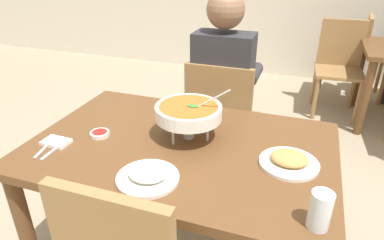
{
  "coord_description": "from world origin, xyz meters",
  "views": [
    {
      "loc": [
        0.48,
        -1.23,
        1.51
      ],
      "look_at": [
        0.0,
        0.15,
        0.78
      ],
      "focal_mm": 31.96,
      "sensor_mm": 36.0,
      "label": 1
    }
  ],
  "objects": [
    {
      "name": "spoon_utensil",
      "position": [
        -0.5,
        -0.23,
        0.73
      ],
      "size": [
        0.02,
        0.17,
        0.01
      ],
      "primitive_type": "cube",
      "rotation": [
        0.0,
        0.0,
        0.03
      ],
      "color": "silver",
      "rests_on": "dining_table_main"
    },
    {
      "name": "sauce_dish",
      "position": [
        -0.39,
        -0.05,
        0.74
      ],
      "size": [
        0.09,
        0.09,
        0.02
      ],
      "color": "white",
      "rests_on": "dining_table_main"
    },
    {
      "name": "chair_diner_main",
      "position": [
        -0.0,
        0.73,
        0.51
      ],
      "size": [
        0.44,
        0.44,
        0.9
      ],
      "color": "olive",
      "rests_on": "ground_plane"
    },
    {
      "name": "chair_bg_right",
      "position": [
        0.78,
        2.32,
        0.51
      ],
      "size": [
        0.46,
        0.46,
        0.9
      ],
      "color": "olive",
      "rests_on": "ground_plane"
    },
    {
      "name": "diner_main",
      "position": [
        0.0,
        0.77,
        0.75
      ],
      "size": [
        0.4,
        0.45,
        1.31
      ],
      "color": "#2D2D38",
      "rests_on": "ground_plane"
    },
    {
      "name": "curry_bowl",
      "position": [
        0.01,
        0.07,
        0.86
      ],
      "size": [
        0.33,
        0.3,
        0.26
      ],
      "color": "silver",
      "rests_on": "dining_table_main"
    },
    {
      "name": "rice_plate",
      "position": [
        -0.02,
        -0.29,
        0.75
      ],
      "size": [
        0.24,
        0.24,
        0.06
      ],
      "color": "white",
      "rests_on": "dining_table_main"
    },
    {
      "name": "napkin_folded",
      "position": [
        -0.53,
        -0.18,
        0.73
      ],
      "size": [
        0.12,
        0.08,
        0.02
      ],
      "primitive_type": "cube",
      "rotation": [
        0.0,
        0.0,
        -0.03
      ],
      "color": "white",
      "rests_on": "dining_table_main"
    },
    {
      "name": "dining_table_main",
      "position": [
        0.0,
        0.0,
        0.63
      ],
      "size": [
        1.34,
        0.89,
        0.73
      ],
      "color": "brown",
      "rests_on": "ground_plane"
    },
    {
      "name": "chair_bg_corner",
      "position": [
        0.92,
        2.73,
        0.51
      ],
      "size": [
        0.48,
        0.48,
        0.9
      ],
      "color": "olive",
      "rests_on": "ground_plane"
    },
    {
      "name": "appetizer_plate",
      "position": [
        0.47,
        -0.01,
        0.75
      ],
      "size": [
        0.24,
        0.24,
        0.06
      ],
      "color": "white",
      "rests_on": "dining_table_main"
    },
    {
      "name": "fork_utensil",
      "position": [
        -0.55,
        -0.23,
        0.73
      ],
      "size": [
        0.05,
        0.17,
        0.01
      ],
      "primitive_type": "cube",
      "rotation": [
        0.0,
        0.0,
        0.2
      ],
      "color": "silver",
      "rests_on": "dining_table_main"
    },
    {
      "name": "drink_glass",
      "position": [
        0.59,
        -0.33,
        0.78
      ],
      "size": [
        0.07,
        0.07,
        0.13
      ],
      "color": "silver",
      "rests_on": "dining_table_main"
    }
  ]
}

